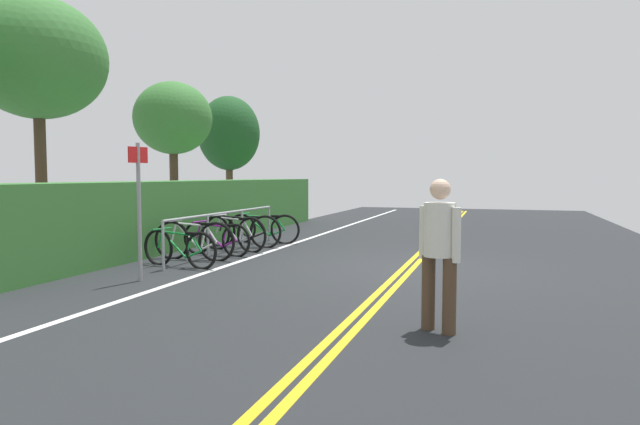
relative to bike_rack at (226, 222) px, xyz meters
name	(u,v)px	position (x,y,z in m)	size (l,w,h in m)	color
ground_plane	(408,270)	(-0.75, -3.89, -0.66)	(36.11, 10.36, 0.05)	#232628
centre_line_yellow_inner	(413,268)	(-0.75, -3.97, -0.63)	(32.50, 0.10, 0.00)	gold
centre_line_yellow_outer	(403,268)	(-0.75, -3.81, -0.63)	(32.50, 0.10, 0.00)	gold
bike_lane_stripe_white	(245,260)	(-0.75, -0.78, -0.63)	(32.50, 0.12, 0.00)	white
bike_rack	(226,222)	(0.00, 0.00, 0.00)	(4.58, 0.05, 0.86)	#9EA0A5
bicycle_0	(179,248)	(-1.82, -0.03, -0.31)	(0.46, 1.64, 0.69)	black
bicycle_1	(194,241)	(-1.03, 0.14, -0.27)	(0.46, 1.72, 0.79)	black
bicycle_2	(216,239)	(-0.32, 0.06, -0.31)	(0.46, 1.65, 0.71)	black
bicycle_3	(234,233)	(0.37, 0.01, -0.26)	(0.54, 1.71, 0.79)	black
bicycle_4	(243,231)	(0.98, 0.10, -0.27)	(0.46, 1.84, 0.77)	black
bicycle_5	(263,229)	(1.79, -0.05, -0.29)	(0.46, 1.80, 0.74)	black
pedestrian	(439,245)	(-4.56, -4.80, 0.26)	(0.32, 0.44, 1.57)	#4C3826
sign_post_near	(139,198)	(-3.16, -0.19, 0.63)	(0.36, 0.10, 2.09)	gray
hedge_backdrop	(192,211)	(1.50, 1.69, 0.11)	(13.53, 1.26, 1.48)	#387533
tree_mid	(37,59)	(-0.89, 3.88, 3.39)	(2.82, 2.82, 5.31)	#473323
tree_far_right	(173,119)	(3.03, 3.15, 2.51)	(2.12, 2.12, 4.15)	#473323
tree_extra	(229,134)	(6.32, 3.15, 2.34)	(2.03, 2.03, 4.21)	brown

